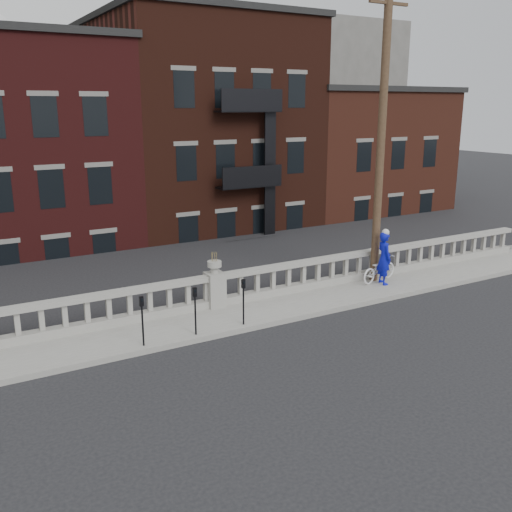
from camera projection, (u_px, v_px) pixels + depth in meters
The scene contains 11 objects.
ground at pixel (283, 357), 14.68m from camera, with size 120.00×120.00×0.00m, color black.
sidewalk at pixel (229, 318), 17.17m from camera, with size 32.00×2.20×0.15m, color gray.
balustrade at pixel (215, 291), 17.82m from camera, with size 28.00×0.34×1.03m.
planter_pedestal at pixel (215, 285), 17.77m from camera, with size 0.55×0.55×1.76m.
lower_level at pixel (81, 169), 33.57m from camera, with size 80.00×44.00×20.80m.
utility_pole at pixel (381, 137), 19.34m from camera, with size 1.60×0.28×10.00m.
parking_meter_a at pixel (142, 315), 14.79m from camera, with size 0.10×0.09×1.36m.
parking_meter_b at pixel (195, 305), 15.51m from camera, with size 0.10×0.09×1.36m.
parking_meter_c at pixel (243, 297), 16.24m from camera, with size 0.10×0.09×1.36m.
bicycle at pixel (379, 269), 20.38m from camera, with size 0.61×1.75×0.92m, color silver.
cyclist at pixel (384, 258), 19.97m from camera, with size 0.68×0.45×1.87m, color #0B12B1.
Camera 1 is at (-7.34, -11.37, 6.28)m, focal length 40.00 mm.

